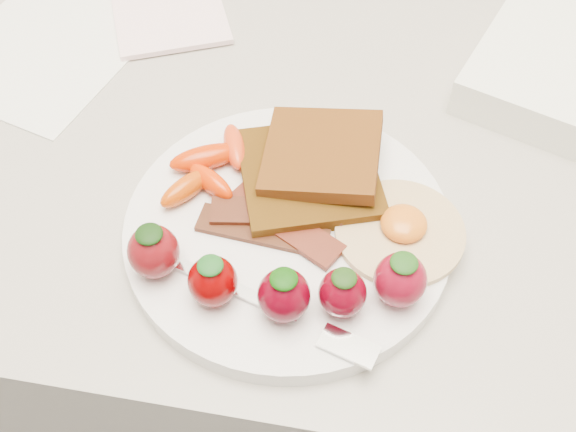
# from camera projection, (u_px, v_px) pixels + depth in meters

# --- Properties ---
(counter) EXTENTS (2.00, 0.60, 0.90)m
(counter) POSITION_uv_depth(u_px,v_px,m) (309.00, 341.00, 1.04)
(counter) COLOR gray
(counter) RESTS_ON ground
(plate) EXTENTS (0.27, 0.27, 0.02)m
(plate) POSITION_uv_depth(u_px,v_px,m) (288.00, 230.00, 0.60)
(plate) COLOR white
(plate) RESTS_ON counter
(toast_lower) EXTENTS (0.14, 0.14, 0.01)m
(toast_lower) POSITION_uv_depth(u_px,v_px,m) (309.00, 175.00, 0.61)
(toast_lower) COLOR #3D2609
(toast_lower) RESTS_ON plate
(toast_upper) EXTENTS (0.10, 0.10, 0.02)m
(toast_upper) POSITION_uv_depth(u_px,v_px,m) (322.00, 154.00, 0.61)
(toast_upper) COLOR #3C250B
(toast_upper) RESTS_ON toast_lower
(fried_egg) EXTENTS (0.14, 0.14, 0.02)m
(fried_egg) POSITION_uv_depth(u_px,v_px,m) (401.00, 229.00, 0.58)
(fried_egg) COLOR beige
(fried_egg) RESTS_ON plate
(bacon_strips) EXTENTS (0.12, 0.08, 0.01)m
(bacon_strips) POSITION_uv_depth(u_px,v_px,m) (274.00, 222.00, 0.59)
(bacon_strips) COLOR black
(bacon_strips) RESTS_ON plate
(baby_carrots) EXTENTS (0.07, 0.11, 0.02)m
(baby_carrots) POSITION_uv_depth(u_px,v_px,m) (209.00, 167.00, 0.61)
(baby_carrots) COLOR #C22800
(baby_carrots) RESTS_ON plate
(strawberries) EXTENTS (0.23, 0.07, 0.05)m
(strawberries) POSITION_uv_depth(u_px,v_px,m) (276.00, 278.00, 0.53)
(strawberries) COLOR #650B0F
(strawberries) RESTS_ON plate
(fork) EXTENTS (0.16, 0.07, 0.00)m
(fork) POSITION_uv_depth(u_px,v_px,m) (287.00, 315.00, 0.54)
(fork) COLOR white
(fork) RESTS_ON plate
(paper_sheet) EXTENTS (0.24, 0.28, 0.00)m
(paper_sheet) POSITION_uv_depth(u_px,v_px,m) (54.00, 40.00, 0.76)
(paper_sheet) COLOR white
(paper_sheet) RESTS_ON counter
(notepad) EXTENTS (0.18, 0.20, 0.01)m
(notepad) POSITION_uv_depth(u_px,v_px,m) (166.00, 1.00, 0.79)
(notepad) COLOR #FFD4D7
(notepad) RESTS_ON paper_sheet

